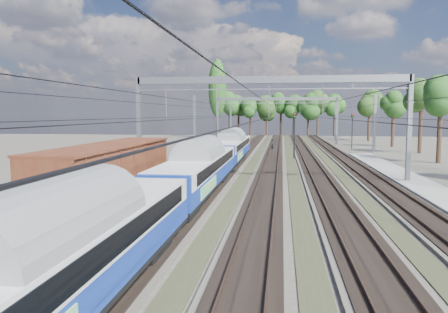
# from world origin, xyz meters

# --- Properties ---
(track_bed) EXTENTS (21.00, 130.00, 0.34)m
(track_bed) POSITION_xyz_m (-0.00, 45.00, 0.10)
(track_bed) COLOR #47423A
(track_bed) RESTS_ON ground
(catenary) EXTENTS (25.65, 130.00, 9.00)m
(catenary) POSITION_xyz_m (0.33, 52.69, 6.40)
(catenary) COLOR gray
(catenary) RESTS_ON ground
(tree_belt) EXTENTS (39.29, 99.64, 11.60)m
(tree_belt) POSITION_xyz_m (5.42, 96.04, 7.98)
(tree_belt) COLOR black
(tree_belt) RESTS_ON ground
(poplar) EXTENTS (4.40, 4.40, 19.04)m
(poplar) POSITION_xyz_m (-14.50, 98.00, 11.89)
(poplar) COLOR black
(poplar) RESTS_ON ground
(emu_train) EXTENTS (2.78, 58.96, 4.07)m
(emu_train) POSITION_xyz_m (-4.50, 21.62, 2.40)
(emu_train) COLOR black
(emu_train) RESTS_ON ground
(freight_boxcar) EXTENTS (3.10, 14.95, 3.85)m
(freight_boxcar) POSITION_xyz_m (-9.00, 17.16, 2.35)
(freight_boxcar) COLOR black
(freight_boxcar) RESTS_ON ground
(worker) EXTENTS (0.52, 0.72, 1.85)m
(worker) POSITION_xyz_m (-0.29, 61.97, 0.92)
(worker) COLOR black
(worker) RESTS_ON ground
(signal_near) EXTENTS (0.37, 0.34, 5.97)m
(signal_near) POSITION_xyz_m (2.72, 49.35, 3.78)
(signal_near) COLOR black
(signal_near) RESTS_ON ground
(signal_far) EXTENTS (0.40, 0.37, 5.83)m
(signal_far) POSITION_xyz_m (12.79, 67.68, 3.69)
(signal_far) COLOR black
(signal_far) RESTS_ON ground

